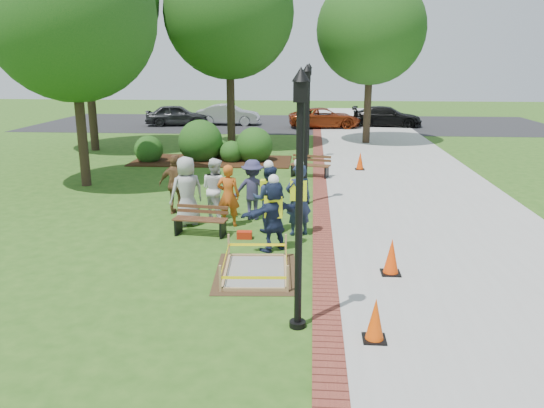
# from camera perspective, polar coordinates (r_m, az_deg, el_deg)

# --- Properties ---
(ground) EXTENTS (100.00, 100.00, 0.00)m
(ground) POSITION_cam_1_polar(r_m,az_deg,el_deg) (12.01, -2.83, -6.06)
(ground) COLOR #285116
(ground) RESTS_ON ground
(sidewalk) EXTENTS (6.00, 60.00, 0.02)m
(sidewalk) POSITION_cam_1_polar(r_m,az_deg,el_deg) (21.84, 13.67, 3.27)
(sidewalk) COLOR #9E9E99
(sidewalk) RESTS_ON ground
(brick_edging) EXTENTS (0.50, 60.00, 0.03)m
(brick_edging) POSITION_cam_1_polar(r_m,az_deg,el_deg) (21.55, 5.10, 3.50)
(brick_edging) COLOR maroon
(brick_edging) RESTS_ON ground
(mulch_bed) EXTENTS (7.00, 3.00, 0.05)m
(mulch_bed) POSITION_cam_1_polar(r_m,az_deg,el_deg) (23.92, -6.44, 4.64)
(mulch_bed) COLOR #381E0F
(mulch_bed) RESTS_ON ground
(parking_lot) EXTENTS (36.00, 12.00, 0.01)m
(parking_lot) POSITION_cam_1_polar(r_m,az_deg,el_deg) (38.38, 2.19, 8.64)
(parking_lot) COLOR black
(parking_lot) RESTS_ON ground
(wet_concrete_pad) EXTENTS (1.85, 2.41, 0.55)m
(wet_concrete_pad) POSITION_cam_1_polar(r_m,az_deg,el_deg) (11.21, -1.77, -6.34)
(wet_concrete_pad) COLOR #47331E
(wet_concrete_pad) RESTS_ON ground
(bench_near) EXTENTS (1.43, 0.63, 0.75)m
(bench_near) POSITION_cam_1_polar(r_m,az_deg,el_deg) (13.73, -7.70, -2.37)
(bench_near) COLOR brown
(bench_near) RESTS_ON ground
(bench_far) EXTENTS (1.60, 0.88, 0.83)m
(bench_far) POSITION_cam_1_polar(r_m,az_deg,el_deg) (20.52, 4.10, 3.64)
(bench_far) COLOR brown
(bench_far) RESTS_ON ground
(cone_front) EXTENTS (0.38, 0.38, 0.74)m
(cone_front) POSITION_cam_1_polar(r_m,az_deg,el_deg) (8.76, 11.04, -12.21)
(cone_front) COLOR black
(cone_front) RESTS_ON ground
(cone_back) EXTENTS (0.40, 0.40, 0.79)m
(cone_back) POSITION_cam_1_polar(r_m,az_deg,el_deg) (11.37, 12.72, -5.62)
(cone_back) COLOR black
(cone_back) RESTS_ON ground
(cone_far) EXTENTS (0.38, 0.38, 0.75)m
(cone_far) POSITION_cam_1_polar(r_m,az_deg,el_deg) (22.08, 9.45, 4.54)
(cone_far) COLOR black
(cone_far) RESTS_ON ground
(toolbox) EXTENTS (0.38, 0.22, 0.19)m
(toolbox) POSITION_cam_1_polar(r_m,az_deg,el_deg) (13.41, -2.98, -3.34)
(toolbox) COLOR #B5230D
(toolbox) RESTS_ON ground
(lamp_near) EXTENTS (0.28, 0.28, 4.26)m
(lamp_near) POSITION_cam_1_polar(r_m,az_deg,el_deg) (8.32, 2.97, 2.21)
(lamp_near) COLOR black
(lamp_near) RESTS_ON ground
(lamp_mid) EXTENTS (0.28, 0.28, 4.26)m
(lamp_mid) POSITION_cam_1_polar(r_m,az_deg,el_deg) (16.21, 3.70, 8.52)
(lamp_mid) COLOR black
(lamp_mid) RESTS_ON ground
(lamp_far) EXTENTS (0.28, 0.28, 4.26)m
(lamp_far) POSITION_cam_1_polar(r_m,az_deg,el_deg) (24.18, 3.95, 10.69)
(lamp_far) COLOR black
(lamp_far) RESTS_ON ground
(tree_left) EXTENTS (5.66, 5.66, 8.60)m
(tree_left) POSITION_cam_1_polar(r_m,az_deg,el_deg) (19.84, -20.81, 18.33)
(tree_left) COLOR #3D2D1E
(tree_left) RESTS_ON ground
(tree_back) EXTENTS (6.41, 6.41, 9.83)m
(tree_back) POSITION_cam_1_polar(r_m,az_deg,el_deg) (27.76, -4.65, 19.77)
(tree_back) COLOR #3D2D1E
(tree_back) RESTS_ON ground
(tree_right) EXTENTS (5.66, 5.66, 8.75)m
(tree_right) POSITION_cam_1_polar(r_m,az_deg,el_deg) (29.39, 10.61, 17.94)
(tree_right) COLOR #3D2D1E
(tree_right) RESTS_ON ground
(shrub_a) EXTENTS (1.26, 1.26, 1.26)m
(shrub_a) POSITION_cam_1_polar(r_m,az_deg,el_deg) (24.32, -13.05, 4.47)
(shrub_a) COLOR #164A15
(shrub_a) RESTS_ON ground
(shrub_b) EXTENTS (1.97, 1.97, 1.97)m
(shrub_b) POSITION_cam_1_polar(r_m,az_deg,el_deg) (24.24, -7.63, 4.69)
(shrub_b) COLOR #164A15
(shrub_b) RESTS_ON ground
(shrub_c) EXTENTS (1.02, 1.02, 1.02)m
(shrub_c) POSITION_cam_1_polar(r_m,az_deg,el_deg) (23.67, -4.37, 4.53)
(shrub_c) COLOR #164A15
(shrub_c) RESTS_ON ground
(shrub_d) EXTENTS (1.65, 1.65, 1.65)m
(shrub_d) POSITION_cam_1_polar(r_m,az_deg,el_deg) (23.79, -1.91, 4.62)
(shrub_d) COLOR #164A15
(shrub_d) RESTS_ON ground
(shrub_e) EXTENTS (0.89, 0.89, 0.89)m
(shrub_e) POSITION_cam_1_polar(r_m,az_deg,el_deg) (24.89, -5.55, 5.03)
(shrub_e) COLOR #164A15
(shrub_e) RESTS_ON ground
(casual_person_a) EXTENTS (0.72, 0.66, 1.89)m
(casual_person_a) POSITION_cam_1_polar(r_m,az_deg,el_deg) (14.46, -9.15, 1.36)
(casual_person_a) COLOR #9E9E9E
(casual_person_a) RESTS_ON ground
(casual_person_b) EXTENTS (0.56, 0.38, 1.69)m
(casual_person_b) POSITION_cam_1_polar(r_m,az_deg,el_deg) (14.26, -4.71, 0.90)
(casual_person_b) COLOR #BF5216
(casual_person_b) RESTS_ON ground
(casual_person_c) EXTENTS (0.66, 0.61, 1.74)m
(casual_person_c) POSITION_cam_1_polar(r_m,az_deg,el_deg) (14.94, -6.13, 1.63)
(casual_person_c) COLOR white
(casual_person_c) RESTS_ON ground
(casual_person_d) EXTENTS (0.59, 0.41, 1.74)m
(casual_person_d) POSITION_cam_1_polar(r_m,az_deg,el_deg) (15.62, -10.28, 2.06)
(casual_person_d) COLOR brown
(casual_person_d) RESTS_ON ground
(casual_person_e) EXTENTS (0.56, 0.37, 1.70)m
(casual_person_e) POSITION_cam_1_polar(r_m,az_deg,el_deg) (14.84, -2.09, 1.54)
(casual_person_e) COLOR #323054
(casual_person_e) RESTS_ON ground
(hivis_worker_a) EXTENTS (0.64, 0.60, 1.83)m
(hivis_worker_a) POSITION_cam_1_polar(r_m,az_deg,el_deg) (12.35, 0.17, -0.97)
(hivis_worker_a) COLOR #192441
(hivis_worker_a) RESTS_ON ground
(hivis_worker_b) EXTENTS (0.69, 0.55, 2.00)m
(hivis_worker_b) POSITION_cam_1_polar(r_m,az_deg,el_deg) (13.45, 2.86, 0.69)
(hivis_worker_b) COLOR #17273E
(hivis_worker_b) RESTS_ON ground
(hivis_worker_c) EXTENTS (0.57, 0.37, 1.90)m
(hivis_worker_c) POSITION_cam_1_polar(r_m,az_deg,el_deg) (13.71, -0.37, 0.79)
(hivis_worker_c) COLOR #161E3A
(hivis_worker_c) RESTS_ON ground
(parked_car_a) EXTENTS (3.02, 5.17, 1.58)m
(parked_car_a) POSITION_cam_1_polar(r_m,az_deg,el_deg) (37.76, -10.13, 8.30)
(parked_car_a) COLOR #2A2A2D
(parked_car_a) RESTS_ON ground
(parked_car_b) EXTENTS (2.09, 4.75, 1.54)m
(parked_car_b) POSITION_cam_1_polar(r_m,az_deg,el_deg) (37.71, -4.67, 8.48)
(parked_car_b) COLOR #A7A6AB
(parked_car_b) RESTS_ON ground
(parked_car_c) EXTENTS (2.43, 4.63, 1.45)m
(parked_car_c) POSITION_cam_1_polar(r_m,az_deg,el_deg) (36.11, 5.65, 8.16)
(parked_car_c) COLOR maroon
(parked_car_c) RESTS_ON ground
(parked_car_d) EXTENTS (2.54, 4.75, 1.48)m
(parked_car_d) POSITION_cam_1_polar(r_m,az_deg,el_deg) (37.52, 12.18, 8.16)
(parked_car_d) COLOR black
(parked_car_d) RESTS_ON ground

